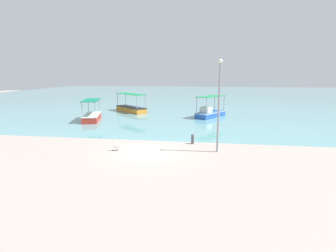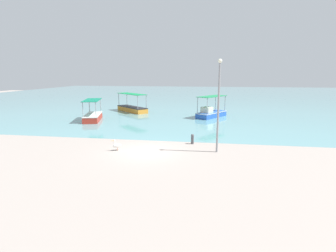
% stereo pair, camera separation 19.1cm
% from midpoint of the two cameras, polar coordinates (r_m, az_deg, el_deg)
% --- Properties ---
extents(ground, '(120.00, 120.00, 0.00)m').
position_cam_midpoint_polar(ground, '(18.45, -4.70, -5.54)').
color(ground, gray).
extents(harbor_water, '(110.00, 90.00, 0.00)m').
position_cam_midpoint_polar(harbor_water, '(65.53, 4.86, 6.63)').
color(harbor_water, '#5F9499').
rests_on(harbor_water, ground).
extents(fishing_boat_center, '(5.41, 5.21, 2.54)m').
position_cam_midpoint_polar(fishing_boat_center, '(37.81, -8.20, 3.90)').
color(fishing_boat_center, orange).
rests_on(fishing_boat_center, harbor_water).
extents(fishing_boat_near_left, '(2.84, 4.90, 2.39)m').
position_cam_midpoint_polar(fishing_boat_near_left, '(31.52, -16.39, 2.08)').
color(fishing_boat_near_left, red).
rests_on(fishing_boat_near_left, harbor_water).
extents(fishing_boat_far_right, '(3.92, 4.79, 2.62)m').
position_cam_midpoint_polar(fishing_boat_far_right, '(33.01, 8.95, 2.91)').
color(fishing_boat_far_right, blue).
rests_on(fishing_boat_far_right, harbor_water).
extents(pelican, '(0.73, 0.53, 0.80)m').
position_cam_midpoint_polar(pelican, '(18.85, -11.31, -4.17)').
color(pelican, '#E0997A').
rests_on(pelican, ground).
extents(lamp_post, '(0.28, 0.28, 6.29)m').
position_cam_midpoint_polar(lamp_post, '(17.93, 10.73, 5.26)').
color(lamp_post, gray).
rests_on(lamp_post, ground).
extents(mooring_bollard, '(0.23, 0.23, 0.79)m').
position_cam_midpoint_polar(mooring_bollard, '(20.31, 5.11, -2.74)').
color(mooring_bollard, '#47474C').
rests_on(mooring_bollard, ground).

